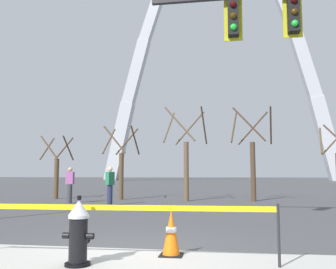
{
  "coord_description": "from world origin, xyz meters",
  "views": [
    {
      "loc": [
        1.66,
        -6.19,
        1.31
      ],
      "look_at": [
        -0.14,
        5.0,
        2.5
      ],
      "focal_mm": 39.74,
      "sensor_mm": 36.0,
      "label": 1
    }
  ],
  "objects_px": {
    "traffic_cone_mid_sidewalk": "(171,233)",
    "monument_arch": "(218,60)",
    "pedestrian_walking_left": "(70,185)",
    "pedestrian_standing_center": "(110,185)",
    "fire_hydrant": "(79,233)"
  },
  "relations": [
    {
      "from": "monument_arch",
      "to": "pedestrian_standing_center",
      "type": "height_order",
      "value": "monument_arch"
    },
    {
      "from": "pedestrian_walking_left",
      "to": "pedestrian_standing_center",
      "type": "relative_size",
      "value": 1.0
    },
    {
      "from": "pedestrian_standing_center",
      "to": "monument_arch",
      "type": "bearing_deg",
      "value": 86.72
    },
    {
      "from": "fire_hydrant",
      "to": "pedestrian_standing_center",
      "type": "bearing_deg",
      "value": 105.53
    },
    {
      "from": "monument_arch",
      "to": "pedestrian_walking_left",
      "type": "relative_size",
      "value": 33.78
    },
    {
      "from": "fire_hydrant",
      "to": "traffic_cone_mid_sidewalk",
      "type": "xyz_separation_m",
      "value": [
        1.22,
        0.84,
        -0.11
      ]
    },
    {
      "from": "pedestrian_standing_center",
      "to": "traffic_cone_mid_sidewalk",
      "type": "bearing_deg",
      "value": -66.26
    },
    {
      "from": "fire_hydrant",
      "to": "monument_arch",
      "type": "xyz_separation_m",
      "value": [
        0.47,
        65.2,
        22.7
      ]
    },
    {
      "from": "traffic_cone_mid_sidewalk",
      "to": "monument_arch",
      "type": "relative_size",
      "value": 0.01
    },
    {
      "from": "pedestrian_walking_left",
      "to": "traffic_cone_mid_sidewalk",
      "type": "bearing_deg",
      "value": -58.2
    },
    {
      "from": "fire_hydrant",
      "to": "traffic_cone_mid_sidewalk",
      "type": "bearing_deg",
      "value": 34.52
    },
    {
      "from": "pedestrian_standing_center",
      "to": "fire_hydrant",
      "type": "bearing_deg",
      "value": -74.47
    },
    {
      "from": "fire_hydrant",
      "to": "pedestrian_standing_center",
      "type": "xyz_separation_m",
      "value": [
        -2.71,
        9.77,
        0.35
      ]
    },
    {
      "from": "traffic_cone_mid_sidewalk",
      "to": "monument_arch",
      "type": "distance_m",
      "value": 68.29
    },
    {
      "from": "fire_hydrant",
      "to": "traffic_cone_mid_sidewalk",
      "type": "relative_size",
      "value": 1.36
    }
  ]
}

